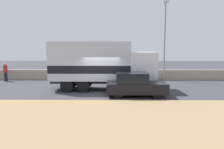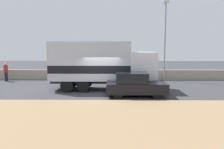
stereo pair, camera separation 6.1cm
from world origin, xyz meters
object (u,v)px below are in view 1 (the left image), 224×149
object	(u,v)px
street_lamp	(165,35)
pedestrian	(5,72)
box_truck	(100,64)
car_hatchback	(135,85)

from	to	relation	value
street_lamp	pedestrian	distance (m)	15.57
street_lamp	pedestrian	size ratio (longest dim) A/B	4.30
box_truck	pedestrian	size ratio (longest dim) A/B	4.41
box_truck	pedestrian	xyz separation A→B (m)	(-9.27, 4.15, -1.02)
box_truck	car_hatchback	distance (m)	3.51
street_lamp	car_hatchback	bearing A→B (deg)	-115.97
street_lamp	box_truck	bearing A→B (deg)	-140.39
pedestrian	box_truck	bearing A→B (deg)	-24.10
car_hatchback	pedestrian	size ratio (longest dim) A/B	2.20
box_truck	car_hatchback	world-z (taller)	box_truck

